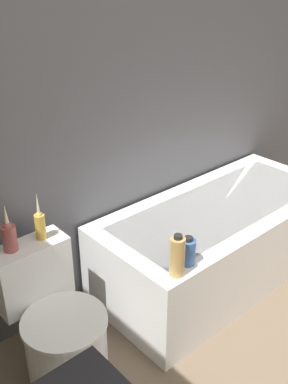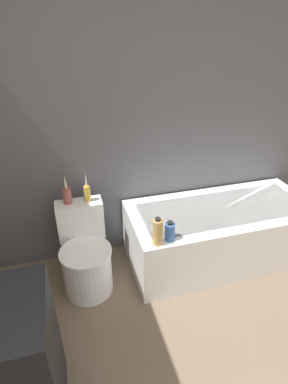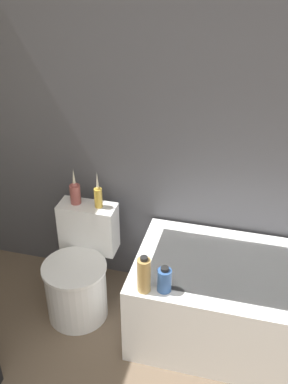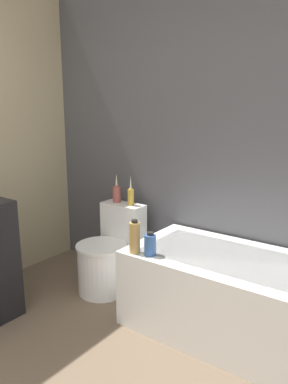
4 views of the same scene
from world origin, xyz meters
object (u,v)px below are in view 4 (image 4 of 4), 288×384
object	(u,v)px
bathtub	(254,302)
shampoo_bottle_tall	(135,237)
vase_gold	(117,193)
shampoo_bottle_short	(150,245)
vase_silver	(131,195)
toilet	(108,256)

from	to	relation	value
bathtub	shampoo_bottle_tall	world-z (taller)	shampoo_bottle_tall
vase_gold	shampoo_bottle_short	size ratio (longest dim) A/B	1.57
vase_silver	vase_gold	bearing A→B (deg)	177.69
shampoo_bottle_tall	bathtub	bearing A→B (deg)	23.44
vase_silver	shampoo_bottle_tall	size ratio (longest dim) A/B	1.10
bathtub	shampoo_bottle_short	xyz separation A→B (m)	(-0.62, -0.29, 0.34)
vase_gold	vase_silver	xyz separation A→B (m)	(0.16, -0.01, -0.00)
bathtub	vase_silver	bearing A→B (deg)	170.14
shampoo_bottle_short	shampoo_bottle_tall	bearing A→B (deg)	-164.96
vase_silver	shampoo_bottle_short	size ratio (longest dim) A/B	1.60
bathtub	vase_gold	bearing A→B (deg)	171.05
toilet	shampoo_bottle_tall	xyz separation A→B (m)	(0.52, -0.30, 0.37)
vase_silver	shampoo_bottle_tall	bearing A→B (deg)	-49.67
bathtub	vase_silver	xyz separation A→B (m)	(-1.17, 0.20, 0.51)
bathtub	toilet	size ratio (longest dim) A/B	2.43
toilet	vase_gold	bearing A→B (deg)	109.87
shampoo_bottle_short	toilet	bearing A→B (deg)	156.58
vase_gold	shampoo_bottle_tall	size ratio (longest dim) A/B	1.08
vase_silver	shampoo_bottle_tall	world-z (taller)	vase_silver
shampoo_bottle_short	vase_silver	bearing A→B (deg)	138.20
shampoo_bottle_tall	shampoo_bottle_short	size ratio (longest dim) A/B	1.45
bathtub	vase_gold	xyz separation A→B (m)	(-1.33, 0.21, 0.51)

